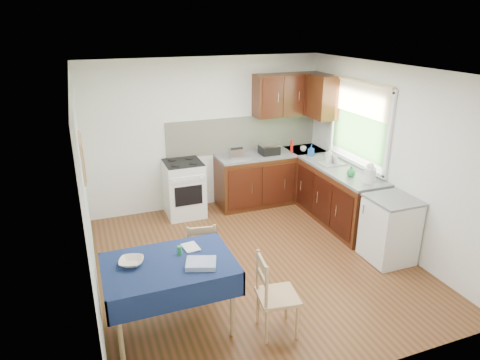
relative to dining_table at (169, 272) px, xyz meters
name	(u,v)px	position (x,y,z in m)	size (l,w,h in m)	color
floor	(254,262)	(1.30, 0.88, -0.68)	(4.20, 4.20, 0.00)	#493213
ceiling	(257,70)	(1.30, 0.88, 1.82)	(4.00, 4.20, 0.02)	white
wall_back	(207,134)	(1.30, 2.98, 0.57)	(4.00, 0.02, 2.50)	white
wall_front	(357,257)	(1.30, -1.22, 0.57)	(4.00, 0.02, 2.50)	white
wall_left	(85,197)	(-0.70, 0.88, 0.57)	(0.02, 4.20, 2.50)	silver
wall_right	(388,157)	(3.30, 0.88, 0.57)	(0.02, 4.20, 2.50)	white
base_cabinets	(301,187)	(2.65, 2.14, -0.25)	(1.90, 2.30, 0.86)	#321A08
worktop_back	(271,154)	(2.35, 2.68, 0.20)	(1.90, 0.60, 0.04)	slate
worktop_right	(341,170)	(3.00, 1.53, 0.20)	(0.60, 1.70, 0.04)	slate
worktop_corner	(305,150)	(3.00, 2.68, 0.20)	(0.60, 0.60, 0.04)	slate
splashback	(244,134)	(1.95, 2.97, 0.52)	(2.70, 0.02, 0.60)	silver
upper_cabinets	(299,95)	(2.82, 2.68, 1.17)	(1.20, 0.85, 0.70)	#321A08
stove	(184,188)	(0.80, 2.68, -0.22)	(0.60, 0.61, 0.92)	white
window	(359,118)	(3.27, 1.58, 0.97)	(0.04, 1.48, 1.26)	#2E5422
fridge	(390,229)	(3.00, 0.33, -0.24)	(0.58, 0.60, 0.89)	white
corkboard	(82,157)	(-0.67, 1.18, 0.92)	(0.04, 0.62, 0.47)	tan
dining_table	(169,272)	(0.00, 0.00, 0.00)	(1.29, 0.87, 0.78)	#0F1B3E
chair_far	(201,252)	(0.51, 0.65, -0.23)	(0.43, 0.43, 0.85)	tan
chair_near	(273,293)	(0.95, -0.43, -0.21)	(0.44, 0.44, 0.89)	tan
toaster	(237,154)	(1.68, 2.58, 0.31)	(0.24, 0.15, 0.19)	silver
sandwich_press	(269,149)	(2.28, 2.62, 0.31)	(0.31, 0.27, 0.18)	black
sauce_bottle	(292,146)	(2.69, 2.59, 0.33)	(0.05, 0.05, 0.21)	red
yellow_packet	(268,147)	(2.31, 2.75, 0.30)	(0.12, 0.08, 0.16)	yellow
dish_rack	(331,163)	(2.98, 1.79, 0.24)	(0.37, 0.28, 0.18)	#939398
kettle	(370,174)	(3.04, 0.91, 0.35)	(0.17, 0.17, 0.28)	white
cup	(303,149)	(2.90, 2.57, 0.27)	(0.11, 0.11, 0.09)	silver
soap_bottle_a	(329,156)	(2.93, 1.79, 0.36)	(0.11, 0.11, 0.28)	white
soap_bottle_b	(311,150)	(2.89, 2.28, 0.32)	(0.09, 0.09, 0.19)	#1C4BA8
soap_bottle_c	(351,171)	(2.93, 1.19, 0.30)	(0.13, 0.13, 0.16)	#25883E
plate_bowl	(131,262)	(-0.35, 0.09, 0.13)	(0.24, 0.24, 0.06)	beige
book	(184,249)	(0.20, 0.19, 0.11)	(0.15, 0.21, 0.02)	white
spice_jar	(180,250)	(0.14, 0.11, 0.15)	(0.05, 0.05, 0.09)	#24863A
tea_towel	(201,264)	(0.28, -0.17, 0.13)	(0.29, 0.23, 0.05)	navy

